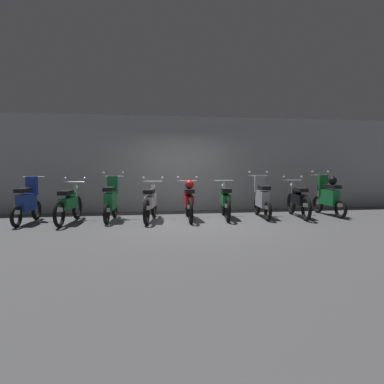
# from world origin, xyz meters

# --- Properties ---
(ground_plane) EXTENTS (80.00, 80.00, 0.00)m
(ground_plane) POSITION_xyz_m (0.00, 0.00, 0.00)
(ground_plane) COLOR #4C4C4F
(back_wall) EXTENTS (16.26, 0.30, 2.98)m
(back_wall) POSITION_xyz_m (0.00, 2.37, 1.49)
(back_wall) COLOR #9EA0A3
(back_wall) RESTS_ON ground
(motorbike_slot_0) EXTENTS (0.56, 1.68, 1.18)m
(motorbike_slot_0) POSITION_xyz_m (-4.12, 0.48, 0.52)
(motorbike_slot_0) COLOR black
(motorbike_slot_0) RESTS_ON ground
(motorbike_slot_1) EXTENTS (0.59, 1.94, 1.15)m
(motorbike_slot_1) POSITION_xyz_m (-3.09, 0.37, 0.49)
(motorbike_slot_1) COLOR black
(motorbike_slot_1) RESTS_ON ground
(motorbike_slot_2) EXTENTS (0.59, 1.68, 1.29)m
(motorbike_slot_2) POSITION_xyz_m (-2.06, 0.56, 0.53)
(motorbike_slot_2) COLOR black
(motorbike_slot_2) RESTS_ON ground
(motorbike_slot_3) EXTENTS (0.63, 1.93, 1.15)m
(motorbike_slot_3) POSITION_xyz_m (-1.03, 0.38, 0.49)
(motorbike_slot_3) COLOR black
(motorbike_slot_3) RESTS_ON ground
(motorbike_slot_4) EXTENTS (0.59, 1.95, 1.15)m
(motorbike_slot_4) POSITION_xyz_m (0.00, 0.41, 0.53)
(motorbike_slot_4) COLOR black
(motorbike_slot_4) RESTS_ON ground
(motorbike_slot_5) EXTENTS (0.56, 1.94, 1.03)m
(motorbike_slot_5) POSITION_xyz_m (1.04, 0.49, 0.49)
(motorbike_slot_5) COLOR black
(motorbike_slot_5) RESTS_ON ground
(motorbike_slot_6) EXTENTS (0.59, 1.68, 1.29)m
(motorbike_slot_6) POSITION_xyz_m (2.07, 0.43, 0.53)
(motorbike_slot_6) COLOR black
(motorbike_slot_6) RESTS_ON ground
(motorbike_slot_7) EXTENTS (0.59, 1.95, 1.15)m
(motorbike_slot_7) POSITION_xyz_m (3.10, 0.34, 0.49)
(motorbike_slot_7) COLOR black
(motorbike_slot_7) RESTS_ON ground
(motorbike_slot_8) EXTENTS (0.59, 1.68, 1.29)m
(motorbike_slot_8) POSITION_xyz_m (4.13, 0.53, 0.57)
(motorbike_slot_8) COLOR black
(motorbike_slot_8) RESTS_ON ground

